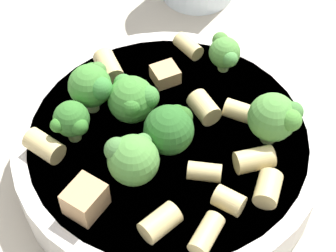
{
  "coord_description": "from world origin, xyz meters",
  "views": [
    {
      "loc": [
        -0.01,
        -0.26,
        0.37
      ],
      "look_at": [
        0.0,
        0.0,
        0.05
      ],
      "focal_mm": 60.0,
      "sensor_mm": 36.0,
      "label": 1
    }
  ],
  "objects_px": {
    "rigatoni_0": "(254,160)",
    "rigatoni_3": "(109,67)",
    "chicken_chunk_0": "(85,199)",
    "chicken_chunk_1": "(169,74)",
    "pasta_bowl": "(168,148)",
    "rigatoni_7": "(204,172)",
    "rigatoni_8": "(160,223)",
    "broccoli_floret_6": "(133,99)",
    "broccoli_floret_4": "(225,52)",
    "rigatoni_10": "(44,146)",
    "rigatoni_4": "(204,107)",
    "broccoli_floret_3": "(72,122)",
    "rigatoni_1": "(268,189)",
    "rigatoni_6": "(206,234)",
    "rigatoni_2": "(244,113)",
    "rigatoni_5": "(188,46)",
    "rigatoni_9": "(229,201)",
    "broccoli_floret_1": "(132,159)",
    "broccoli_floret_2": "(92,85)",
    "broccoli_floret_5": "(275,118)",
    "broccoli_floret_0": "(170,129)"
  },
  "relations": [
    {
      "from": "broccoli_floret_2",
      "to": "broccoli_floret_3",
      "type": "relative_size",
      "value": 1.21
    },
    {
      "from": "broccoli_floret_6",
      "to": "rigatoni_6",
      "type": "relative_size",
      "value": 1.38
    },
    {
      "from": "broccoli_floret_5",
      "to": "chicken_chunk_1",
      "type": "bearing_deg",
      "value": 137.91
    },
    {
      "from": "broccoli_floret_4",
      "to": "chicken_chunk_1",
      "type": "bearing_deg",
      "value": -166.11
    },
    {
      "from": "rigatoni_9",
      "to": "chicken_chunk_1",
      "type": "height_order",
      "value": "rigatoni_9"
    },
    {
      "from": "broccoli_floret_5",
      "to": "rigatoni_10",
      "type": "bearing_deg",
      "value": -177.96
    },
    {
      "from": "broccoli_floret_0",
      "to": "rigatoni_2",
      "type": "bearing_deg",
      "value": 23.68
    },
    {
      "from": "broccoli_floret_4",
      "to": "rigatoni_1",
      "type": "height_order",
      "value": "broccoli_floret_4"
    },
    {
      "from": "rigatoni_5",
      "to": "rigatoni_9",
      "type": "distance_m",
      "value": 0.15
    },
    {
      "from": "rigatoni_4",
      "to": "rigatoni_9",
      "type": "relative_size",
      "value": 1.19
    },
    {
      "from": "broccoli_floret_1",
      "to": "chicken_chunk_0",
      "type": "distance_m",
      "value": 0.04
    },
    {
      "from": "rigatoni_8",
      "to": "broccoli_floret_2",
      "type": "bearing_deg",
      "value": 113.74
    },
    {
      "from": "rigatoni_0",
      "to": "rigatoni_3",
      "type": "relative_size",
      "value": 0.94
    },
    {
      "from": "rigatoni_4",
      "to": "broccoli_floret_3",
      "type": "bearing_deg",
      "value": -167.83
    },
    {
      "from": "broccoli_floret_1",
      "to": "rigatoni_10",
      "type": "relative_size",
      "value": 1.45
    },
    {
      "from": "broccoli_floret_3",
      "to": "rigatoni_8",
      "type": "xyz_separation_m",
      "value": [
        0.06,
        -0.08,
        -0.01
      ]
    },
    {
      "from": "rigatoni_2",
      "to": "rigatoni_7",
      "type": "xyz_separation_m",
      "value": [
        -0.03,
        -0.05,
        -0.0
      ]
    },
    {
      "from": "broccoli_floret_6",
      "to": "broccoli_floret_5",
      "type": "bearing_deg",
      "value": -14.18
    },
    {
      "from": "broccoli_floret_6",
      "to": "rigatoni_6",
      "type": "height_order",
      "value": "broccoli_floret_6"
    },
    {
      "from": "pasta_bowl",
      "to": "rigatoni_7",
      "type": "height_order",
      "value": "rigatoni_7"
    },
    {
      "from": "rigatoni_1",
      "to": "rigatoni_6",
      "type": "xyz_separation_m",
      "value": [
        -0.04,
        -0.03,
        -0.0
      ]
    },
    {
      "from": "rigatoni_1",
      "to": "rigatoni_6",
      "type": "distance_m",
      "value": 0.05
    },
    {
      "from": "pasta_bowl",
      "to": "rigatoni_3",
      "type": "distance_m",
      "value": 0.08
    },
    {
      "from": "rigatoni_5",
      "to": "chicken_chunk_0",
      "type": "bearing_deg",
      "value": -117.26
    },
    {
      "from": "rigatoni_3",
      "to": "chicken_chunk_0",
      "type": "bearing_deg",
      "value": -95.3
    },
    {
      "from": "broccoli_floret_3",
      "to": "rigatoni_10",
      "type": "height_order",
      "value": "broccoli_floret_3"
    },
    {
      "from": "broccoli_floret_3",
      "to": "chicken_chunk_1",
      "type": "xyz_separation_m",
      "value": [
        0.07,
        0.06,
        -0.01
      ]
    },
    {
      "from": "rigatoni_3",
      "to": "rigatoni_5",
      "type": "bearing_deg",
      "value": 20.24
    },
    {
      "from": "chicken_chunk_0",
      "to": "chicken_chunk_1",
      "type": "height_order",
      "value": "chicken_chunk_0"
    },
    {
      "from": "broccoli_floret_4",
      "to": "rigatoni_10",
      "type": "bearing_deg",
      "value": -149.19
    },
    {
      "from": "rigatoni_0",
      "to": "chicken_chunk_1",
      "type": "distance_m",
      "value": 0.11
    },
    {
      "from": "broccoli_floret_3",
      "to": "rigatoni_3",
      "type": "relative_size",
      "value": 1.2
    },
    {
      "from": "chicken_chunk_1",
      "to": "broccoli_floret_1",
      "type": "bearing_deg",
      "value": -106.78
    },
    {
      "from": "broccoli_floret_1",
      "to": "rigatoni_2",
      "type": "distance_m",
      "value": 0.1
    },
    {
      "from": "rigatoni_9",
      "to": "broccoli_floret_1",
      "type": "bearing_deg",
      "value": 157.99
    },
    {
      "from": "rigatoni_6",
      "to": "broccoli_floret_3",
      "type": "bearing_deg",
      "value": 136.42
    },
    {
      "from": "chicken_chunk_1",
      "to": "rigatoni_9",
      "type": "bearing_deg",
      "value": -74.05
    },
    {
      "from": "rigatoni_10",
      "to": "rigatoni_6",
      "type": "bearing_deg",
      "value": -33.95
    },
    {
      "from": "broccoli_floret_2",
      "to": "rigatoni_5",
      "type": "relative_size",
      "value": 1.68
    },
    {
      "from": "rigatoni_3",
      "to": "rigatoni_6",
      "type": "relative_size",
      "value": 1.03
    },
    {
      "from": "pasta_bowl",
      "to": "rigatoni_1",
      "type": "bearing_deg",
      "value": -40.72
    },
    {
      "from": "rigatoni_4",
      "to": "chicken_chunk_0",
      "type": "height_order",
      "value": "chicken_chunk_0"
    },
    {
      "from": "rigatoni_1",
      "to": "rigatoni_5",
      "type": "relative_size",
      "value": 0.94
    },
    {
      "from": "rigatoni_1",
      "to": "rigatoni_5",
      "type": "xyz_separation_m",
      "value": [
        -0.04,
        0.15,
        -0.0
      ]
    },
    {
      "from": "rigatoni_4",
      "to": "rigatoni_10",
      "type": "distance_m",
      "value": 0.12
    },
    {
      "from": "rigatoni_0",
      "to": "rigatoni_1",
      "type": "distance_m",
      "value": 0.03
    },
    {
      "from": "rigatoni_3",
      "to": "rigatoni_4",
      "type": "relative_size",
      "value": 1.21
    },
    {
      "from": "broccoli_floret_0",
      "to": "rigatoni_1",
      "type": "relative_size",
      "value": 1.66
    },
    {
      "from": "broccoli_floret_2",
      "to": "rigatoni_0",
      "type": "xyz_separation_m",
      "value": [
        0.12,
        -0.06,
        -0.02
      ]
    },
    {
      "from": "rigatoni_8",
      "to": "broccoli_floret_6",
      "type": "bearing_deg",
      "value": 100.11
    }
  ]
}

